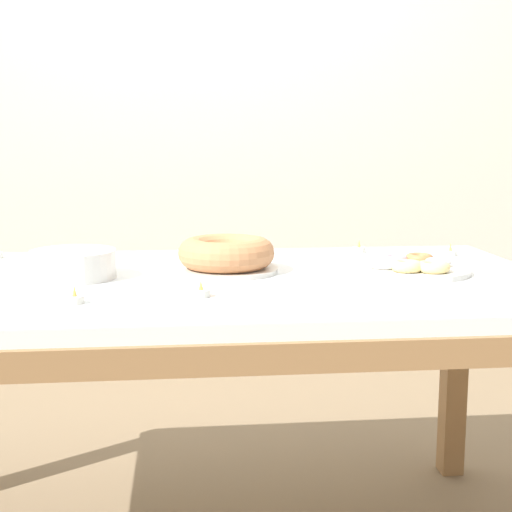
% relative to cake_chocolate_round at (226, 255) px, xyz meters
% --- Properties ---
extents(wall_back, '(8.00, 0.10, 2.60)m').
position_rel_cake_chocolate_round_xyz_m(wall_back, '(-0.03, 1.46, 0.50)').
color(wall_back, silver).
rests_on(wall_back, ground).
extents(dining_table, '(1.70, 0.95, 0.75)m').
position_rel_cake_chocolate_round_xyz_m(dining_table, '(-0.03, -0.07, -0.13)').
color(dining_table, silver).
rests_on(dining_table, ground).
extents(cake_chocolate_round, '(0.27, 0.27, 0.09)m').
position_rel_cake_chocolate_round_xyz_m(cake_chocolate_round, '(0.00, 0.00, 0.00)').
color(cake_chocolate_round, silver).
rests_on(cake_chocolate_round, dining_table).
extents(pastry_platter, '(0.30, 0.30, 0.04)m').
position_rel_cake_chocolate_round_xyz_m(pastry_platter, '(0.47, -0.06, -0.03)').
color(pastry_platter, silver).
rests_on(pastry_platter, dining_table).
extents(plate_stack, '(0.21, 0.21, 0.07)m').
position_rel_cake_chocolate_round_xyz_m(plate_stack, '(-0.38, -0.05, -0.01)').
color(plate_stack, silver).
rests_on(plate_stack, dining_table).
extents(tealight_near_front, '(0.04, 0.04, 0.04)m').
position_rel_cake_chocolate_round_xyz_m(tealight_near_front, '(0.67, 0.19, -0.03)').
color(tealight_near_front, silver).
rests_on(tealight_near_front, dining_table).
extents(tealight_near_cakes, '(0.04, 0.04, 0.04)m').
position_rel_cake_chocolate_round_xyz_m(tealight_near_cakes, '(0.42, 0.28, -0.03)').
color(tealight_near_cakes, silver).
rests_on(tealight_near_cakes, dining_table).
extents(tealight_left_edge, '(0.04, 0.04, 0.04)m').
position_rel_cake_chocolate_round_xyz_m(tealight_left_edge, '(-0.07, -0.29, -0.03)').
color(tealight_left_edge, silver).
rests_on(tealight_left_edge, dining_table).
extents(tealight_right_edge, '(0.04, 0.04, 0.04)m').
position_rel_cake_chocolate_round_xyz_m(tealight_right_edge, '(-0.34, -0.33, -0.03)').
color(tealight_right_edge, silver).
rests_on(tealight_right_edge, dining_table).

